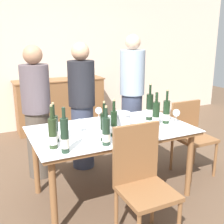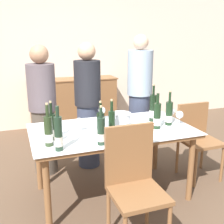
% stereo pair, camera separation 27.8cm
% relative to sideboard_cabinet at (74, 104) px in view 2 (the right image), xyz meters
% --- Properties ---
extents(ground_plane, '(12.00, 12.00, 0.00)m').
position_rel_sideboard_cabinet_xyz_m(ground_plane, '(-0.11, -2.37, -0.46)').
color(ground_plane, brown).
extents(back_wall, '(8.00, 0.10, 2.80)m').
position_rel_sideboard_cabinet_xyz_m(back_wall, '(-0.11, 0.29, 0.94)').
color(back_wall, beige).
rests_on(back_wall, ground_plane).
extents(sideboard_cabinet, '(1.57, 0.46, 0.92)m').
position_rel_sideboard_cabinet_xyz_m(sideboard_cabinet, '(0.00, 0.00, 0.00)').
color(sideboard_cabinet, brown).
rests_on(sideboard_cabinet, ground_plane).
extents(dining_table, '(1.64, 0.94, 0.75)m').
position_rel_sideboard_cabinet_xyz_m(dining_table, '(-0.11, -2.37, 0.21)').
color(dining_table, brown).
rests_on(dining_table, ground_plane).
extents(ice_bucket, '(0.20, 0.20, 0.17)m').
position_rel_sideboard_cabinet_xyz_m(ice_bucket, '(-0.02, -2.41, 0.38)').
color(ice_bucket, silver).
rests_on(ice_bucket, dining_table).
extents(wine_bottle_0, '(0.07, 0.07, 0.37)m').
position_rel_sideboard_cabinet_xyz_m(wine_bottle_0, '(0.51, -2.45, 0.41)').
color(wine_bottle_0, black).
rests_on(wine_bottle_0, dining_table).
extents(wine_bottle_1, '(0.07, 0.07, 0.36)m').
position_rel_sideboard_cabinet_xyz_m(wine_bottle_1, '(-0.18, -2.56, 0.41)').
color(wine_bottle_1, black).
rests_on(wine_bottle_1, dining_table).
extents(wine_bottle_2, '(0.07, 0.07, 0.37)m').
position_rel_sideboard_cabinet_xyz_m(wine_bottle_2, '(0.33, -2.51, 0.42)').
color(wine_bottle_2, black).
rests_on(wine_bottle_2, dining_table).
extents(wine_bottle_3, '(0.08, 0.08, 0.42)m').
position_rel_sideboard_cabinet_xyz_m(wine_bottle_3, '(0.41, -2.26, 0.43)').
color(wine_bottle_3, black).
rests_on(wine_bottle_3, dining_table).
extents(wine_bottle_4, '(0.07, 0.07, 0.38)m').
position_rel_sideboard_cabinet_xyz_m(wine_bottle_4, '(-0.71, -2.74, 0.43)').
color(wine_bottle_4, '#1E3323').
rests_on(wine_bottle_4, dining_table).
extents(wine_bottle_5, '(0.07, 0.07, 0.38)m').
position_rel_sideboard_cabinet_xyz_m(wine_bottle_5, '(-0.77, -2.61, 0.42)').
color(wine_bottle_5, '#28381E').
rests_on(wine_bottle_5, dining_table).
extents(wine_bottle_6, '(0.07, 0.07, 0.37)m').
position_rel_sideboard_cabinet_xyz_m(wine_bottle_6, '(-0.31, -2.64, 0.41)').
color(wine_bottle_6, black).
rests_on(wine_bottle_6, dining_table).
extents(wine_bottle_7, '(0.08, 0.08, 0.36)m').
position_rel_sideboard_cabinet_xyz_m(wine_bottle_7, '(-0.72, -2.47, 0.40)').
color(wine_bottle_7, black).
rests_on(wine_bottle_7, dining_table).
extents(wine_bottle_8, '(0.07, 0.07, 0.35)m').
position_rel_sideboard_cabinet_xyz_m(wine_bottle_8, '(-0.34, -2.74, 0.41)').
color(wine_bottle_8, '#1E3323').
rests_on(wine_bottle_8, dining_table).
extents(wine_glass_0, '(0.08, 0.08, 0.15)m').
position_rel_sideboard_cabinet_xyz_m(wine_glass_0, '(0.62, -2.48, 0.39)').
color(wine_glass_0, white).
rests_on(wine_glass_0, dining_table).
extents(wine_glass_1, '(0.08, 0.08, 0.15)m').
position_rel_sideboard_cabinet_xyz_m(wine_glass_1, '(0.62, -2.32, 0.39)').
color(wine_glass_1, white).
rests_on(wine_glass_1, dining_table).
extents(wine_glass_2, '(0.07, 0.07, 0.14)m').
position_rel_sideboard_cabinet_xyz_m(wine_glass_2, '(-0.44, -2.34, 0.39)').
color(wine_glass_2, white).
rests_on(wine_glass_2, dining_table).
extents(wine_glass_3, '(0.08, 0.08, 0.14)m').
position_rel_sideboard_cabinet_xyz_m(wine_glass_3, '(-0.09, -1.99, 0.38)').
color(wine_glass_3, white).
rests_on(wine_glass_3, dining_table).
extents(chair_near_front, '(0.42, 0.42, 0.98)m').
position_rel_sideboard_cabinet_xyz_m(chair_near_front, '(-0.17, -3.07, 0.10)').
color(chair_near_front, brown).
rests_on(chair_near_front, ground_plane).
extents(chair_right_end, '(0.42, 0.42, 0.89)m').
position_rel_sideboard_cabinet_xyz_m(chair_right_end, '(1.01, -2.29, 0.06)').
color(chair_right_end, brown).
rests_on(chair_right_end, ground_plane).
extents(person_host, '(0.33, 0.33, 1.57)m').
position_rel_sideboard_cabinet_xyz_m(person_host, '(-0.71, -1.60, 0.33)').
color(person_host, '#51473D').
rests_on(person_host, ground_plane).
extents(person_guest_left, '(0.33, 0.33, 1.60)m').
position_rel_sideboard_cabinet_xyz_m(person_guest_left, '(-0.15, -1.60, 0.34)').
color(person_guest_left, '#383F56').
rests_on(person_guest_left, ground_plane).
extents(person_guest_right, '(0.33, 0.33, 1.68)m').
position_rel_sideboard_cabinet_xyz_m(person_guest_right, '(0.56, -1.60, 0.38)').
color(person_guest_right, '#383F56').
rests_on(person_guest_right, ground_plane).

